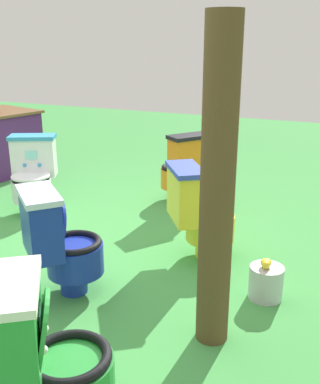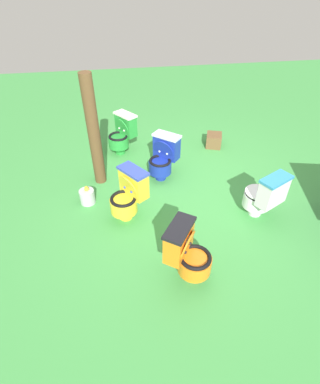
{
  "view_description": "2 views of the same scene",
  "coord_description": "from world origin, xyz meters",
  "px_view_note": "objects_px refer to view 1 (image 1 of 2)",
  "views": [
    {
      "loc": [
        -2.68,
        -2.0,
        1.6
      ],
      "look_at": [
        0.45,
        -0.59,
        0.45
      ],
      "focal_mm": 42.79,
      "sensor_mm": 36.0,
      "label": 1
    },
    {
      "loc": [
        3.49,
        -1.02,
        2.86
      ],
      "look_at": [
        0.36,
        -0.52,
        0.37
      ],
      "focal_mm": 27.47,
      "sensor_mm": 36.0,
      "label": 2
    }
  ],
  "objects_px": {
    "toilet_orange": "(184,167)",
    "lemon_bucket": "(266,281)",
    "toilet_green": "(46,356)",
    "toilet_blue": "(60,242)",
    "wooden_post": "(217,192)",
    "toilet_white": "(33,174)",
    "toilet_yellow": "(199,212)"
  },
  "relations": [
    {
      "from": "toilet_white",
      "to": "toilet_yellow",
      "type": "height_order",
      "value": "same"
    },
    {
      "from": "toilet_white",
      "to": "toilet_green",
      "type": "xyz_separation_m",
      "value": [
        -2.13,
        -1.78,
        0.0
      ]
    },
    {
      "from": "toilet_orange",
      "to": "toilet_blue",
      "type": "xyz_separation_m",
      "value": [
        -1.99,
        0.07,
        0.0
      ]
    },
    {
      "from": "toilet_blue",
      "to": "toilet_orange",
      "type": "bearing_deg",
      "value": 129.17
    },
    {
      "from": "toilet_blue",
      "to": "wooden_post",
      "type": "relative_size",
      "value": 0.42
    },
    {
      "from": "toilet_white",
      "to": "toilet_blue",
      "type": "distance_m",
      "value": 1.67
    },
    {
      "from": "toilet_yellow",
      "to": "toilet_blue",
      "type": "bearing_deg",
      "value": -71.12
    },
    {
      "from": "toilet_white",
      "to": "toilet_yellow",
      "type": "xyz_separation_m",
      "value": [
        -0.31,
        -1.8,
        0.0
      ]
    },
    {
      "from": "toilet_white",
      "to": "lemon_bucket",
      "type": "height_order",
      "value": "toilet_white"
    },
    {
      "from": "toilet_white",
      "to": "toilet_yellow",
      "type": "relative_size",
      "value": 1.0
    },
    {
      "from": "toilet_blue",
      "to": "wooden_post",
      "type": "xyz_separation_m",
      "value": [
        -0.04,
        -1.04,
        0.49
      ]
    },
    {
      "from": "toilet_orange",
      "to": "lemon_bucket",
      "type": "distance_m",
      "value": 1.91
    },
    {
      "from": "toilet_orange",
      "to": "toilet_blue",
      "type": "bearing_deg",
      "value": -146.91
    },
    {
      "from": "toilet_white",
      "to": "lemon_bucket",
      "type": "bearing_deg",
      "value": 137.04
    },
    {
      "from": "toilet_orange",
      "to": "wooden_post",
      "type": "distance_m",
      "value": 2.3
    },
    {
      "from": "toilet_white",
      "to": "toilet_green",
      "type": "distance_m",
      "value": 2.78
    },
    {
      "from": "wooden_post",
      "to": "lemon_bucket",
      "type": "height_order",
      "value": "wooden_post"
    },
    {
      "from": "toilet_orange",
      "to": "lemon_bucket",
      "type": "relative_size",
      "value": 2.63
    },
    {
      "from": "toilet_white",
      "to": "toilet_yellow",
      "type": "distance_m",
      "value": 1.83
    },
    {
      "from": "toilet_blue",
      "to": "toilet_green",
      "type": "relative_size",
      "value": 1.0
    },
    {
      "from": "toilet_green",
      "to": "toilet_yellow",
      "type": "height_order",
      "value": "same"
    },
    {
      "from": "toilet_blue",
      "to": "toilet_yellow",
      "type": "distance_m",
      "value": 1.08
    },
    {
      "from": "toilet_white",
      "to": "wooden_post",
      "type": "bearing_deg",
      "value": 124.05
    },
    {
      "from": "wooden_post",
      "to": "toilet_blue",
      "type": "bearing_deg",
      "value": 87.82
    },
    {
      "from": "toilet_yellow",
      "to": "lemon_bucket",
      "type": "relative_size",
      "value": 2.63
    },
    {
      "from": "toilet_white",
      "to": "toilet_blue",
      "type": "xyz_separation_m",
      "value": [
        -1.19,
        -1.18,
        0.0
      ]
    },
    {
      "from": "toilet_orange",
      "to": "wooden_post",
      "type": "bearing_deg",
      "value": -119.48
    },
    {
      "from": "toilet_orange",
      "to": "toilet_green",
      "type": "height_order",
      "value": "same"
    },
    {
      "from": "toilet_green",
      "to": "lemon_bucket",
      "type": "bearing_deg",
      "value": 120.8
    },
    {
      "from": "toilet_yellow",
      "to": "lemon_bucket",
      "type": "bearing_deg",
      "value": 22.24
    },
    {
      "from": "toilet_orange",
      "to": "toilet_blue",
      "type": "distance_m",
      "value": 1.99
    },
    {
      "from": "toilet_orange",
      "to": "toilet_white",
      "type": "height_order",
      "value": "same"
    }
  ]
}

